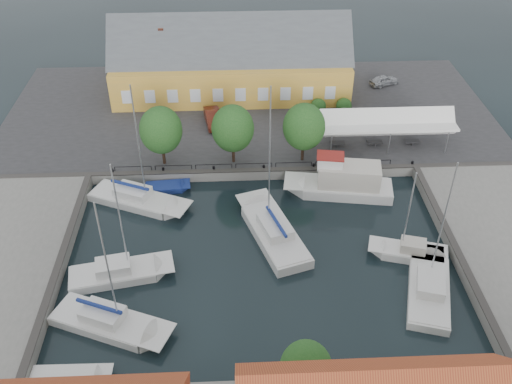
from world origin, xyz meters
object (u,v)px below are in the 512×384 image
warehouse (226,64)px  car_silver (384,80)px  east_boat_c (429,288)px  west_boat_d (109,324)px  tent_canopy (387,123)px  trawler (343,184)px  west_boat_a (138,201)px  car_red (213,118)px  center_sailboat (273,233)px  launch_nw (167,188)px  east_boat_b (408,254)px  launch_sw (69,381)px  west_boat_c (119,274)px

warehouse → car_silver: size_ratio=7.51×
east_boat_c → west_boat_d: bearing=-174.2°
tent_canopy → car_silver: 14.81m
trawler → west_boat_a: bearing=-177.8°
trawler → east_boat_c: 14.02m
car_red → center_sailboat: (5.45, -18.37, -1.41)m
west_boat_d → launch_nw: west_boat_d is taller
center_sailboat → east_boat_c: center_sailboat is taller
east_boat_c → warehouse: bearing=114.7°
warehouse → east_boat_b: bearing=-63.3°
center_sailboat → launch_sw: size_ratio=2.60×
car_silver → west_boat_d: bearing=119.2°
east_boat_c → launch_sw: east_boat_c is taller
car_silver → west_boat_d: size_ratio=0.31×
west_boat_a → launch_nw: bearing=39.3°
launch_nw → warehouse: bearing=72.8°
tent_canopy → car_red: 19.02m
car_red → car_silver: bearing=13.7°
east_boat_b → east_boat_c: (0.55, -4.01, -0.00)m
west_boat_d → east_boat_b: bearing=15.2°
warehouse → west_boat_d: (-8.87, -36.53, -4.16)m
west_boat_d → launch_sw: west_boat_d is taller
warehouse → car_red: 9.09m
center_sailboat → west_boat_c: bearing=-160.9°
car_silver → west_boat_d: west_boat_d is taller
tent_canopy → launch_nw: tent_canopy is taller
car_red → west_boat_a: west_boat_a is taller
trawler → west_boat_d: size_ratio=0.87×
west_boat_a → launch_sw: bearing=-96.4°
center_sailboat → launch_sw: 20.50m
car_red → launch_nw: (-4.44, -10.89, -1.69)m
west_boat_d → center_sailboat: bearing=37.0°
warehouse → car_red: warehouse is taller
car_silver → trawler: (-8.83, -21.27, -0.63)m
warehouse → east_boat_b: (15.09, -30.03, -4.17)m
trawler → west_boat_d: 25.35m
warehouse → east_boat_c: bearing=-65.3°
center_sailboat → west_boat_a: center_sailboat is taller
east_boat_c → launch_nw: east_boat_c is taller
center_sailboat → launch_sw: center_sailboat is taller
east_boat_b → east_boat_c: size_ratio=0.75×
tent_canopy → launch_sw: tent_canopy is taller
tent_canopy → center_sailboat: (-12.71, -13.06, -3.32)m
tent_canopy → launch_sw: 38.88m
car_red → launch_sw: bearing=-114.9°
warehouse → center_sailboat: 27.50m
car_silver → warehouse: bearing=68.4°
car_silver → tent_canopy: bearing=144.3°
trawler → launch_sw: 29.87m
car_silver → launch_nw: bearing=104.6°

